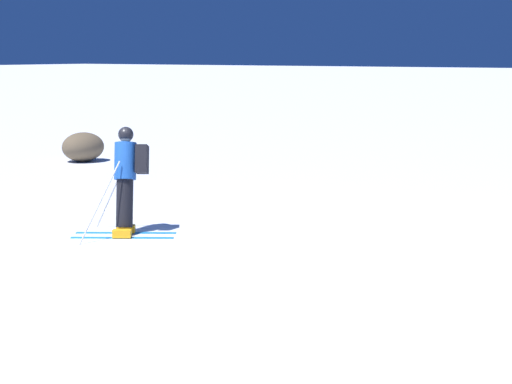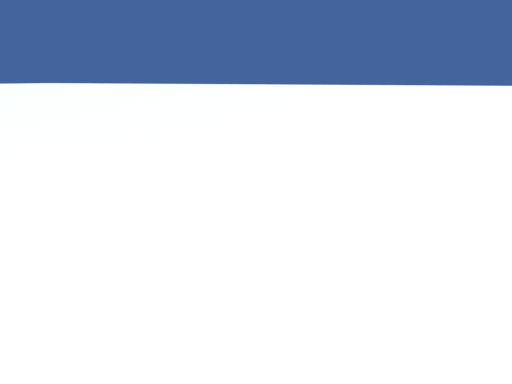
% 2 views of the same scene
% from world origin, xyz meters
% --- Properties ---
extents(ground_plane, '(300.00, 300.00, 0.00)m').
position_xyz_m(ground_plane, '(0.00, 0.00, 0.00)').
color(ground_plane, white).
extents(skier, '(1.45, 1.60, 1.68)m').
position_xyz_m(skier, '(-0.99, -0.10, 0.92)').
color(skier, '#1E7AC6').
rests_on(skier, ground).
extents(exposed_boulder_0, '(1.16, 0.99, 0.76)m').
position_xyz_m(exposed_boulder_0, '(-7.02, -7.10, 0.38)').
color(exposed_boulder_0, brown).
rests_on(exposed_boulder_0, ground).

